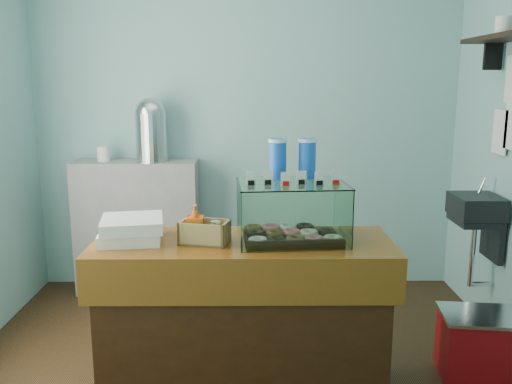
{
  "coord_description": "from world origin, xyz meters",
  "views": [
    {
      "loc": [
        0.05,
        -3.03,
        1.74
      ],
      "look_at": [
        0.07,
        -0.15,
        1.15
      ],
      "focal_mm": 38.0,
      "sensor_mm": 36.0,
      "label": 1
    }
  ],
  "objects_px": {
    "display_case": "(291,208)",
    "red_cooler": "(479,345)",
    "counter": "(243,318)",
    "coffee_urn": "(151,128)"
  },
  "relations": [
    {
      "from": "counter",
      "to": "coffee_urn",
      "type": "relative_size",
      "value": 3.13
    },
    {
      "from": "display_case",
      "to": "red_cooler",
      "type": "relative_size",
      "value": 1.23
    },
    {
      "from": "counter",
      "to": "red_cooler",
      "type": "relative_size",
      "value": 3.28
    },
    {
      "from": "counter",
      "to": "red_cooler",
      "type": "xyz_separation_m",
      "value": [
        1.4,
        0.18,
        -0.26
      ]
    },
    {
      "from": "coffee_urn",
      "to": "red_cooler",
      "type": "relative_size",
      "value": 1.05
    },
    {
      "from": "counter",
      "to": "display_case",
      "type": "xyz_separation_m",
      "value": [
        0.26,
        0.05,
        0.61
      ]
    },
    {
      "from": "counter",
      "to": "display_case",
      "type": "height_order",
      "value": "display_case"
    },
    {
      "from": "display_case",
      "to": "red_cooler",
      "type": "distance_m",
      "value": 1.44
    },
    {
      "from": "coffee_urn",
      "to": "red_cooler",
      "type": "height_order",
      "value": "coffee_urn"
    },
    {
      "from": "counter",
      "to": "coffee_urn",
      "type": "height_order",
      "value": "coffee_urn"
    }
  ]
}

